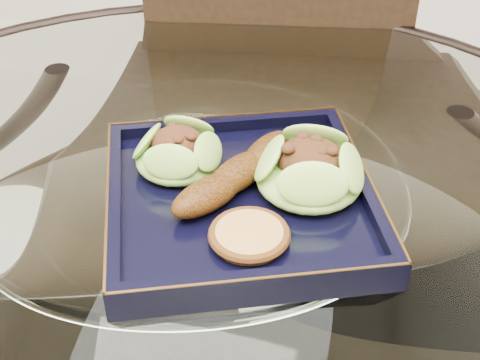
# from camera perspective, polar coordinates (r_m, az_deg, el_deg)

# --- Properties ---
(dining_table) EXTENTS (1.13, 1.13, 0.77)m
(dining_table) POSITION_cam_1_polar(r_m,az_deg,el_deg) (0.81, -3.47, -12.03)
(dining_table) COLOR white
(dining_table) RESTS_ON ground
(dining_chair) EXTENTS (0.51, 0.51, 1.05)m
(dining_chair) POSITION_cam_1_polar(r_m,az_deg,el_deg) (1.09, 2.75, 2.24)
(dining_chair) COLOR black
(dining_chair) RESTS_ON ground
(navy_plate) EXTENTS (0.35, 0.35, 0.02)m
(navy_plate) POSITION_cam_1_polar(r_m,az_deg,el_deg) (0.69, 0.00, -1.97)
(navy_plate) COLOR black
(navy_plate) RESTS_ON dining_table
(lettuce_wrap_left) EXTENTS (0.12, 0.12, 0.03)m
(lettuce_wrap_left) POSITION_cam_1_polar(r_m,az_deg,el_deg) (0.72, -5.32, 2.18)
(lettuce_wrap_left) COLOR #6EA42F
(lettuce_wrap_left) RESTS_ON navy_plate
(lettuce_wrap_right) EXTENTS (0.14, 0.14, 0.04)m
(lettuce_wrap_right) POSITION_cam_1_polar(r_m,az_deg,el_deg) (0.69, 5.93, 0.58)
(lettuce_wrap_right) COLOR #6EA931
(lettuce_wrap_right) RESTS_ON navy_plate
(roasted_plantain) EXTENTS (0.11, 0.17, 0.03)m
(roasted_plantain) POSITION_cam_1_polar(r_m,az_deg,el_deg) (0.69, -0.16, 0.57)
(roasted_plantain) COLOR #572B09
(roasted_plantain) RESTS_ON navy_plate
(crumb_patty) EXTENTS (0.09, 0.09, 0.01)m
(crumb_patty) POSITION_cam_1_polar(r_m,az_deg,el_deg) (0.63, 0.79, -4.80)
(crumb_patty) COLOR #CB8B43
(crumb_patty) RESTS_ON navy_plate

